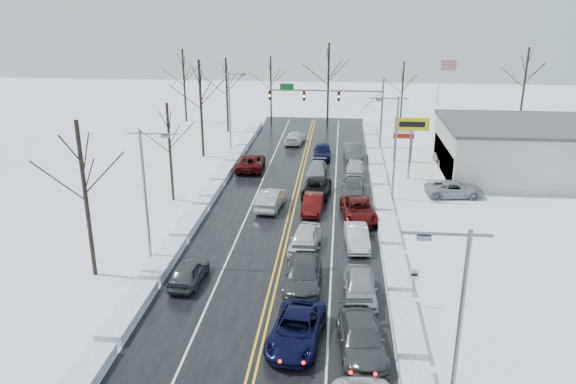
# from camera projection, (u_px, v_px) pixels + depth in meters

# --- Properties ---
(ground) EXTENTS (160.00, 160.00, 0.00)m
(ground) POSITION_uv_depth(u_px,v_px,m) (284.00, 242.00, 40.43)
(ground) COLOR white
(ground) RESTS_ON ground
(road_surface) EXTENTS (14.00, 84.00, 0.01)m
(road_surface) POSITION_uv_depth(u_px,v_px,m) (287.00, 231.00, 42.30)
(road_surface) COLOR black
(road_surface) RESTS_ON ground
(snow_bank_left) EXTENTS (1.45, 72.00, 0.59)m
(snow_bank_left) POSITION_uv_depth(u_px,v_px,m) (188.00, 228.00, 42.98)
(snow_bank_left) COLOR white
(snow_bank_left) RESTS_ON ground
(snow_bank_right) EXTENTS (1.45, 72.00, 0.59)m
(snow_bank_right) POSITION_uv_depth(u_px,v_px,m) (388.00, 235.00, 41.62)
(snow_bank_right) COLOR white
(snow_bank_right) RESTS_ON ground
(traffic_signal_mast) EXTENTS (13.28, 0.39, 8.00)m
(traffic_signal_mast) POSITION_uv_depth(u_px,v_px,m) (338.00, 100.00, 64.60)
(traffic_signal_mast) COLOR slate
(traffic_signal_mast) RESTS_ON ground
(tires_plus_sign) EXTENTS (3.20, 0.34, 6.00)m
(tires_plus_sign) POSITION_uv_depth(u_px,v_px,m) (412.00, 128.00, 52.86)
(tires_plus_sign) COLOR slate
(tires_plus_sign) RESTS_ON ground
(used_vehicles_sign) EXTENTS (2.20, 0.22, 4.65)m
(used_vehicles_sign) POSITION_uv_depth(u_px,v_px,m) (404.00, 131.00, 59.06)
(used_vehicles_sign) COLOR slate
(used_vehicles_sign) RESTS_ON ground
(speed_limit_sign) EXTENTS (0.55, 0.09, 2.35)m
(speed_limit_sign) POSITION_uv_depth(u_px,v_px,m) (414.00, 280.00, 31.64)
(speed_limit_sign) COLOR slate
(speed_limit_sign) RESTS_ON ground
(flagpole) EXTENTS (1.87, 1.20, 10.00)m
(flagpole) POSITION_uv_depth(u_px,v_px,m) (439.00, 95.00, 65.29)
(flagpole) COLOR silver
(flagpole) RESTS_ON ground
(dealership_building) EXTENTS (20.40, 12.40, 5.30)m
(dealership_building) POSITION_uv_depth(u_px,v_px,m) (549.00, 150.00, 54.31)
(dealership_building) COLOR beige
(dealership_building) RESTS_ON ground
(streetlight_se) EXTENTS (3.20, 0.25, 9.00)m
(streetlight_se) POSITION_uv_depth(u_px,v_px,m) (455.00, 320.00, 21.02)
(streetlight_se) COLOR slate
(streetlight_se) RESTS_ON ground
(streetlight_ne) EXTENTS (3.20, 0.25, 9.00)m
(streetlight_ne) POSITION_uv_depth(u_px,v_px,m) (393.00, 140.00, 47.32)
(streetlight_ne) COLOR slate
(streetlight_ne) RESTS_ON ground
(streetlight_sw) EXTENTS (3.20, 0.25, 9.00)m
(streetlight_sw) POSITION_uv_depth(u_px,v_px,m) (148.00, 187.00, 35.65)
(streetlight_sw) COLOR slate
(streetlight_sw) RESTS_ON ground
(streetlight_nw) EXTENTS (3.20, 0.25, 9.00)m
(streetlight_nw) POSITION_uv_depth(u_px,v_px,m) (231.00, 106.00, 61.96)
(streetlight_nw) COLOR slate
(streetlight_nw) RESTS_ON ground
(tree_left_b) EXTENTS (4.00, 4.00, 10.00)m
(tree_left_b) POSITION_uv_depth(u_px,v_px,m) (82.00, 170.00, 33.51)
(tree_left_b) COLOR #2D231C
(tree_left_b) RESTS_ON ground
(tree_left_c) EXTENTS (3.40, 3.40, 8.50)m
(tree_left_c) POSITION_uv_depth(u_px,v_px,m) (169.00, 133.00, 46.91)
(tree_left_c) COLOR #2D231C
(tree_left_c) RESTS_ON ground
(tree_left_d) EXTENTS (4.20, 4.20, 10.50)m
(tree_left_d) POSITION_uv_depth(u_px,v_px,m) (200.00, 90.00, 59.67)
(tree_left_d) COLOR #2D231C
(tree_left_d) RESTS_ON ground
(tree_left_e) EXTENTS (3.80, 3.80, 9.50)m
(tree_left_e) POSITION_uv_depth(u_px,v_px,m) (226.00, 81.00, 71.14)
(tree_left_e) COLOR #2D231C
(tree_left_e) RESTS_ON ground
(tree_far_a) EXTENTS (4.00, 4.00, 10.00)m
(tree_far_a) POSITION_uv_depth(u_px,v_px,m) (183.00, 71.00, 77.30)
(tree_far_a) COLOR #2D231C
(tree_far_a) RESTS_ON ground
(tree_far_b) EXTENTS (3.60, 3.60, 9.00)m
(tree_far_b) POSITION_uv_depth(u_px,v_px,m) (271.00, 76.00, 77.40)
(tree_far_b) COLOR #2D231C
(tree_far_b) RESTS_ON ground
(tree_far_c) EXTENTS (4.40, 4.40, 11.00)m
(tree_far_c) POSITION_uv_depth(u_px,v_px,m) (329.00, 68.00, 74.34)
(tree_far_c) COLOR #2D231C
(tree_far_c) RESTS_ON ground
(tree_far_d) EXTENTS (3.40, 3.40, 8.50)m
(tree_far_d) POSITION_uv_depth(u_px,v_px,m) (403.00, 81.00, 75.43)
(tree_far_d) COLOR #2D231C
(tree_far_d) RESTS_ON ground
(tree_far_e) EXTENTS (4.20, 4.20, 10.50)m
(tree_far_e) POSITION_uv_depth(u_px,v_px,m) (526.00, 72.00, 74.01)
(tree_far_e) COLOR #2D231C
(tree_far_e) RESTS_ON ground
(queued_car_2) EXTENTS (3.10, 5.67, 1.51)m
(queued_car_2) POSITION_uv_depth(u_px,v_px,m) (296.00, 342.00, 28.80)
(queued_car_2) COLOR black
(queued_car_2) RESTS_ON ground
(queued_car_3) EXTENTS (2.20, 5.41, 1.57)m
(queued_car_3) POSITION_uv_depth(u_px,v_px,m) (303.00, 286.00, 34.32)
(queued_car_3) COLOR #393B3D
(queued_car_3) RESTS_ON ground
(queued_car_4) EXTENTS (2.40, 4.84, 1.59)m
(queued_car_4) POSITION_uv_depth(u_px,v_px,m) (305.00, 249.00, 39.38)
(queued_car_4) COLOR silver
(queued_car_4) RESTS_ON ground
(queued_car_5) EXTENTS (1.76, 4.41, 1.43)m
(queued_car_5) POSITION_uv_depth(u_px,v_px,m) (313.00, 212.00, 46.18)
(queued_car_5) COLOR #450909
(queued_car_5) RESTS_ON ground
(queued_car_6) EXTENTS (2.72, 5.17, 1.39)m
(queued_car_6) POSITION_uv_depth(u_px,v_px,m) (316.00, 196.00, 49.84)
(queued_car_6) COLOR black
(queued_car_6) RESTS_ON ground
(queued_car_7) EXTENTS (2.06, 4.66, 1.33)m
(queued_car_7) POSITION_uv_depth(u_px,v_px,m) (317.00, 176.00, 55.34)
(queued_car_7) COLOR gray
(queued_car_7) RESTS_ON ground
(queued_car_8) EXTENTS (1.88, 4.62, 1.57)m
(queued_car_8) POSITION_uv_depth(u_px,v_px,m) (322.00, 158.00, 61.31)
(queued_car_8) COLOR black
(queued_car_8) RESTS_ON ground
(queued_car_11) EXTENTS (2.74, 5.57, 1.56)m
(queued_car_11) POSITION_uv_depth(u_px,v_px,m) (361.00, 352.00, 28.00)
(queued_car_11) COLOR #3D4042
(queued_car_11) RESTS_ON ground
(queued_car_12) EXTENTS (2.02, 4.78, 1.61)m
(queued_car_12) POSITION_uv_depth(u_px,v_px,m) (360.00, 300.00, 32.83)
(queued_car_12) COLOR #929599
(queued_car_12) RESTS_ON ground
(queued_car_13) EXTENTS (1.88, 4.49, 1.44)m
(queued_car_13) POSITION_uv_depth(u_px,v_px,m) (356.00, 246.00, 39.84)
(queued_car_13) COLOR silver
(queued_car_13) RESTS_ON ground
(queued_car_14) EXTENTS (3.09, 5.72, 1.53)m
(queued_car_14) POSITION_uv_depth(u_px,v_px,m) (358.00, 219.00, 44.75)
(queued_car_14) COLOR #4D0B0A
(queued_car_14) RESTS_ON ground
(queued_car_15) EXTENTS (2.25, 4.98, 1.42)m
(queued_car_15) POSITION_uv_depth(u_px,v_px,m) (352.00, 195.00, 49.94)
(queued_car_15) COLOR #444649
(queued_car_15) RESTS_ON ground
(queued_car_16) EXTENTS (1.98, 4.50, 1.51)m
(queued_car_16) POSITION_uv_depth(u_px,v_px,m) (355.00, 176.00, 55.25)
(queued_car_16) COLOR silver
(queued_car_16) RESTS_ON ground
(queued_car_17) EXTENTS (2.14, 5.24, 1.69)m
(queued_car_17) POSITION_uv_depth(u_px,v_px,m) (353.00, 160.00, 60.84)
(queued_car_17) COLOR #3B3D40
(queued_car_17) RESTS_ON ground
(oncoming_car_0) EXTENTS (2.25, 5.08, 1.62)m
(oncoming_car_0) POSITION_uv_depth(u_px,v_px,m) (271.00, 208.00, 47.02)
(oncoming_car_0) COLOR #9C9EA3
(oncoming_car_0) RESTS_ON ground
(oncoming_car_1) EXTENTS (2.78, 5.71, 1.56)m
(oncoming_car_1) POSITION_uv_depth(u_px,v_px,m) (251.00, 169.00, 57.46)
(oncoming_car_1) COLOR #44090A
(oncoming_car_1) RESTS_ON ground
(oncoming_car_2) EXTENTS (2.54, 5.05, 1.41)m
(oncoming_car_2) POSITION_uv_depth(u_px,v_px,m) (295.00, 143.00, 67.63)
(oncoming_car_2) COLOR white
(oncoming_car_2) RESTS_ON ground
(oncoming_car_3) EXTENTS (1.96, 4.31, 1.44)m
(oncoming_car_3) POSITION_uv_depth(u_px,v_px,m) (189.00, 282.00, 34.81)
(oncoming_car_3) COLOR #3E4043
(oncoming_car_3) RESTS_ON ground
(parked_car_0) EXTENTS (5.25, 2.79, 1.40)m
(parked_car_0) POSITION_uv_depth(u_px,v_px,m) (453.00, 197.00, 49.65)
(parked_car_0) COLOR #96999E
(parked_car_0) RESTS_ON ground
(parked_car_1) EXTENTS (2.59, 5.65, 1.60)m
(parked_car_1) POSITION_uv_depth(u_px,v_px,m) (477.00, 181.00, 53.70)
(parked_car_1) COLOR #424447
(parked_car_1) RESTS_ON ground
(parked_car_2) EXTENTS (2.26, 5.07, 1.69)m
(parked_car_2) POSITION_uv_depth(u_px,v_px,m) (445.00, 165.00, 58.87)
(parked_car_2) COLOR silver
(parked_car_2) RESTS_ON ground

